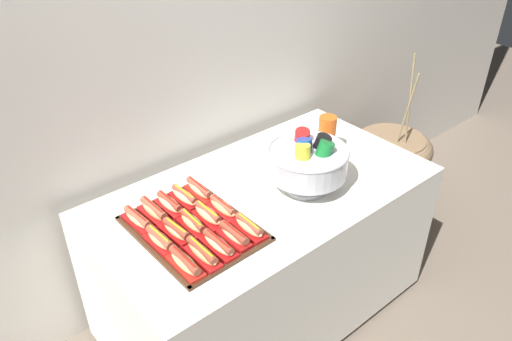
# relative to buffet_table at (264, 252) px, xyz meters

# --- Properties ---
(ground_plane) EXTENTS (10.00, 10.00, 0.00)m
(ground_plane) POSITION_rel_buffet_table_xyz_m (0.00, 0.00, -0.41)
(ground_plane) COLOR #7A6B5B
(back_wall) EXTENTS (6.00, 0.10, 2.60)m
(back_wall) POSITION_rel_buffet_table_xyz_m (0.00, 0.53, 0.89)
(back_wall) COLOR silver
(back_wall) RESTS_ON ground_plane
(buffet_table) EXTENTS (1.54, 0.83, 0.78)m
(buffet_table) POSITION_rel_buffet_table_xyz_m (0.00, 0.00, 0.00)
(buffet_table) COLOR white
(buffet_table) RESTS_ON ground_plane
(floor_vase) EXTENTS (0.58, 0.58, 1.12)m
(floor_vase) POSITION_rel_buffet_table_xyz_m (1.16, 0.14, -0.14)
(floor_vase) COLOR #896B4C
(floor_vase) RESTS_ON ground_plane
(serving_tray) EXTENTS (0.42, 0.53, 0.01)m
(serving_tray) POSITION_rel_buffet_table_xyz_m (-0.40, -0.03, 0.37)
(serving_tray) COLOR #472B19
(serving_tray) RESTS_ON buffet_table
(hot_dog_0) EXTENTS (0.07, 0.18, 0.06)m
(hot_dog_0) POSITION_rel_buffet_table_xyz_m (-0.55, -0.20, 0.40)
(hot_dog_0) COLOR red
(hot_dog_0) RESTS_ON serving_tray
(hot_dog_1) EXTENTS (0.06, 0.18, 0.06)m
(hot_dog_1) POSITION_rel_buffet_table_xyz_m (-0.47, -0.20, 0.41)
(hot_dog_1) COLOR red
(hot_dog_1) RESTS_ON serving_tray
(hot_dog_2) EXTENTS (0.07, 0.18, 0.06)m
(hot_dog_2) POSITION_rel_buffet_table_xyz_m (-0.40, -0.19, 0.40)
(hot_dog_2) COLOR #B21414
(hot_dog_2) RESTS_ON serving_tray
(hot_dog_3) EXTENTS (0.06, 0.16, 0.06)m
(hot_dog_3) POSITION_rel_buffet_table_xyz_m (-0.32, -0.19, 0.41)
(hot_dog_3) COLOR red
(hot_dog_3) RESTS_ON serving_tray
(hot_dog_4) EXTENTS (0.06, 0.17, 0.06)m
(hot_dog_4) POSITION_rel_buffet_table_xyz_m (-0.25, -0.19, 0.40)
(hot_dog_4) COLOR #B21414
(hot_dog_4) RESTS_ON serving_tray
(hot_dog_5) EXTENTS (0.07, 0.16, 0.06)m
(hot_dog_5) POSITION_rel_buffet_table_xyz_m (-0.55, -0.03, 0.40)
(hot_dog_5) COLOR red
(hot_dog_5) RESTS_ON serving_tray
(hot_dog_6) EXTENTS (0.07, 0.16, 0.06)m
(hot_dog_6) POSITION_rel_buffet_table_xyz_m (-0.47, -0.03, 0.40)
(hot_dog_6) COLOR #B21414
(hot_dog_6) RESTS_ON serving_tray
(hot_dog_7) EXTENTS (0.07, 0.16, 0.06)m
(hot_dog_7) POSITION_rel_buffet_table_xyz_m (-0.40, -0.03, 0.40)
(hot_dog_7) COLOR #B21414
(hot_dog_7) RESTS_ON serving_tray
(hot_dog_8) EXTENTS (0.07, 0.17, 0.06)m
(hot_dog_8) POSITION_rel_buffet_table_xyz_m (-0.32, -0.03, 0.41)
(hot_dog_8) COLOR #B21414
(hot_dog_8) RESTS_ON serving_tray
(hot_dog_9) EXTENTS (0.06, 0.17, 0.06)m
(hot_dog_9) POSITION_rel_buffet_table_xyz_m (-0.25, -0.03, 0.40)
(hot_dog_9) COLOR red
(hot_dog_9) RESTS_ON serving_tray
(hot_dog_10) EXTENTS (0.07, 0.17, 0.06)m
(hot_dog_10) POSITION_rel_buffet_table_xyz_m (-0.55, 0.13, 0.40)
(hot_dog_10) COLOR red
(hot_dog_10) RESTS_ON serving_tray
(hot_dog_11) EXTENTS (0.07, 0.17, 0.06)m
(hot_dog_11) POSITION_rel_buffet_table_xyz_m (-0.48, 0.13, 0.41)
(hot_dog_11) COLOR red
(hot_dog_11) RESTS_ON serving_tray
(hot_dog_12) EXTENTS (0.07, 0.17, 0.06)m
(hot_dog_12) POSITION_rel_buffet_table_xyz_m (-0.40, 0.14, 0.40)
(hot_dog_12) COLOR red
(hot_dog_12) RESTS_ON serving_tray
(hot_dog_13) EXTENTS (0.07, 0.17, 0.06)m
(hot_dog_13) POSITION_rel_buffet_table_xyz_m (-0.33, 0.14, 0.40)
(hot_dog_13) COLOR #B21414
(hot_dog_13) RESTS_ON serving_tray
(hot_dog_14) EXTENTS (0.06, 0.17, 0.06)m
(hot_dog_14) POSITION_rel_buffet_table_xyz_m (-0.25, 0.14, 0.41)
(hot_dog_14) COLOR red
(hot_dog_14) RESTS_ON serving_tray
(punch_bowl) EXTENTS (0.36, 0.36, 0.26)m
(punch_bowl) POSITION_rel_buffet_table_xyz_m (0.15, -0.11, 0.51)
(punch_bowl) COLOR silver
(punch_bowl) RESTS_ON buffet_table
(cup_stack) EXTENTS (0.08, 0.08, 0.21)m
(cup_stack) POSITION_rel_buffet_table_xyz_m (0.41, 0.02, 0.48)
(cup_stack) COLOR #EA5B19
(cup_stack) RESTS_ON buffet_table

